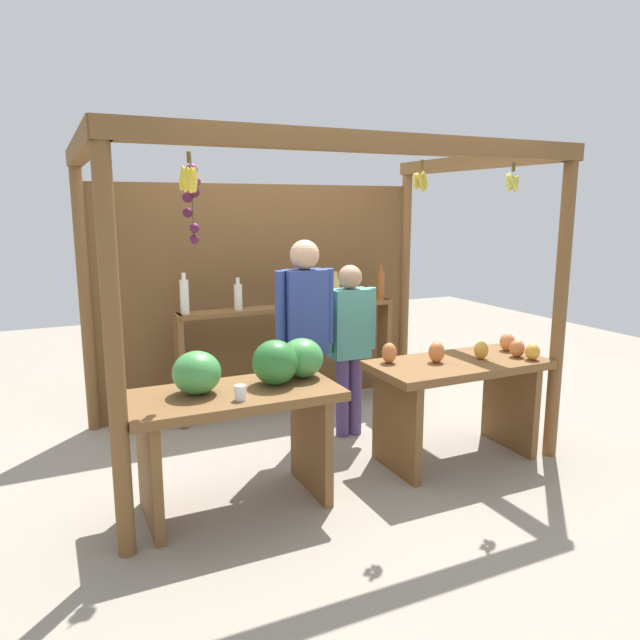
# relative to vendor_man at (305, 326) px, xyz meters

# --- Properties ---
(ground_plane) EXTENTS (12.00, 12.00, 0.00)m
(ground_plane) POSITION_rel_vendor_man_xyz_m (0.09, 0.13, -1.00)
(ground_plane) COLOR gray
(ground_plane) RESTS_ON ground
(market_stall) EXTENTS (3.28, 2.20, 2.34)m
(market_stall) POSITION_rel_vendor_man_xyz_m (0.09, 0.62, 0.37)
(market_stall) COLOR brown
(market_stall) RESTS_ON ground
(fruit_counter_left) EXTENTS (1.33, 0.64, 1.06)m
(fruit_counter_left) POSITION_rel_vendor_man_xyz_m (-0.70, -0.63, -0.30)
(fruit_counter_left) COLOR brown
(fruit_counter_left) RESTS_ON ground
(fruit_counter_right) EXTENTS (1.33, 0.64, 0.93)m
(fruit_counter_right) POSITION_rel_vendor_man_xyz_m (0.98, -0.65, -0.42)
(fruit_counter_right) COLOR brown
(fruit_counter_right) RESTS_ON ground
(bottle_shelf_unit) EXTENTS (2.11, 0.22, 1.35)m
(bottle_shelf_unit) POSITION_rel_vendor_man_xyz_m (0.25, 0.92, -0.20)
(bottle_shelf_unit) COLOR brown
(bottle_shelf_unit) RESTS_ON ground
(vendor_man) EXTENTS (0.48, 0.22, 1.66)m
(vendor_man) POSITION_rel_vendor_man_xyz_m (0.00, 0.00, 0.00)
(vendor_man) COLOR #425255
(vendor_man) RESTS_ON ground
(vendor_woman) EXTENTS (0.48, 0.20, 1.44)m
(vendor_woman) POSITION_rel_vendor_man_xyz_m (0.45, 0.12, -0.15)
(vendor_woman) COLOR #543E76
(vendor_woman) RESTS_ON ground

